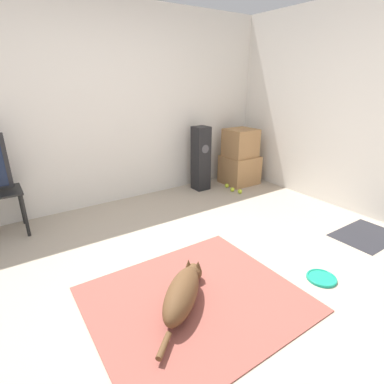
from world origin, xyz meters
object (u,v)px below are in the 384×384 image
cardboard_box_upper (241,143)px  tennis_ball_near_speaker (227,186)px  frisbee (322,278)px  floor_speaker (201,159)px  tennis_ball_loose_on_carpet (232,190)px  cardboard_box_lower (239,170)px  dog (183,292)px  tennis_ball_by_boxes (240,191)px

cardboard_box_upper → tennis_ball_near_speaker: size_ratio=6.87×
frisbee → floor_speaker: 2.54m
frisbee → tennis_ball_loose_on_carpet: size_ratio=3.80×
tennis_ball_loose_on_carpet → cardboard_box_lower: bearing=35.1°
dog → frisbee: (1.17, -0.39, -0.12)m
tennis_ball_by_boxes → tennis_ball_near_speaker: bearing=88.6°
tennis_ball_near_speaker → tennis_ball_loose_on_carpet: (-0.05, -0.18, 0.00)m
tennis_ball_loose_on_carpet → cardboard_box_upper: bearing=35.8°
cardboard_box_lower → tennis_ball_near_speaker: bearing=-166.9°
tennis_ball_loose_on_carpet → tennis_ball_near_speaker: bearing=76.0°
frisbee → cardboard_box_upper: cardboard_box_upper is taller
cardboard_box_upper → floor_speaker: bearing=169.4°
cardboard_box_lower → tennis_ball_loose_on_carpet: cardboard_box_lower is taller
tennis_ball_near_speaker → floor_speaker: bearing=151.6°
cardboard_box_lower → tennis_ball_by_boxes: (-0.33, -0.39, -0.19)m
dog → cardboard_box_lower: (2.33, 1.93, 0.10)m
tennis_ball_near_speaker → tennis_ball_loose_on_carpet: size_ratio=1.00×
frisbee → tennis_ball_loose_on_carpet: 2.21m
cardboard_box_lower → tennis_ball_near_speaker: 0.38m
frisbee → floor_speaker: bearing=79.3°
cardboard_box_upper → floor_speaker: 0.72m
frisbee → cardboard_box_lower: cardboard_box_lower is taller
floor_speaker → tennis_ball_near_speaker: bearing=-28.4°
dog → frisbee: 1.24m
floor_speaker → tennis_ball_loose_on_carpet: (0.33, -0.39, -0.45)m
tennis_ball_by_boxes → tennis_ball_near_speaker: 0.31m
frisbee → cardboard_box_upper: bearing=63.7°
dog → tennis_ball_by_boxes: 2.53m
cardboard_box_lower → cardboard_box_upper: cardboard_box_upper is taller
frisbee → tennis_ball_by_boxes: (0.83, 1.94, 0.02)m
cardboard_box_lower → tennis_ball_by_boxes: cardboard_box_lower is taller
dog → cardboard_box_lower: bearing=39.7°
dog → cardboard_box_upper: size_ratio=1.59×
tennis_ball_near_speaker → dog: bearing=-137.2°
frisbee → tennis_ball_near_speaker: size_ratio=3.80×
cardboard_box_lower → tennis_ball_loose_on_carpet: size_ratio=7.98×
cardboard_box_upper → tennis_ball_loose_on_carpet: (-0.36, -0.26, -0.64)m
frisbee → cardboard_box_upper: size_ratio=0.55×
cardboard_box_lower → floor_speaker: bearing=169.7°
frisbee → dog: bearing=161.5°
dog → tennis_ball_by_boxes: size_ratio=10.92×
frisbee → cardboard_box_lower: size_ratio=0.48×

